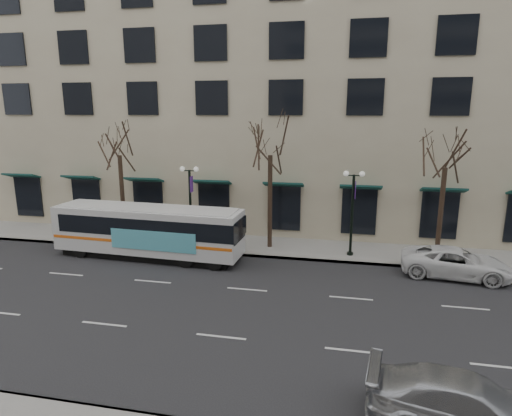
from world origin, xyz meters
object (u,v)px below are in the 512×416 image
(tree_far_mid, at_px, (270,139))
(lamp_post_right, at_px, (352,209))
(tree_far_left, at_px, (118,141))
(lamp_post_left, at_px, (190,202))
(tree_far_right, at_px, (447,150))
(silver_car, at_px, (467,405))
(white_pickup, at_px, (456,263))
(city_bus, at_px, (149,230))

(tree_far_mid, bearing_deg, lamp_post_right, -6.83)
(tree_far_left, relative_size, lamp_post_left, 1.60)
(tree_far_right, bearing_deg, silver_car, -97.96)
(tree_far_mid, xyz_separation_m, white_pickup, (10.42, -2.60, -6.14))
(lamp_post_left, relative_size, silver_car, 0.97)
(tree_far_right, bearing_deg, white_pickup, -80.81)
(tree_far_left, bearing_deg, city_bus, -42.64)
(tree_far_mid, relative_size, city_bus, 0.75)
(tree_far_mid, bearing_deg, white_pickup, -14.01)
(silver_car, bearing_deg, tree_far_left, 58.99)
(tree_far_left, height_order, silver_car, tree_far_left)
(lamp_post_left, xyz_separation_m, white_pickup, (15.41, -2.00, -2.18))
(lamp_post_right, xyz_separation_m, silver_car, (2.96, -13.94, -2.17))
(white_pickup, bearing_deg, tree_far_left, 89.87)
(tree_far_mid, xyz_separation_m, city_bus, (-6.73, -3.01, -5.22))
(city_bus, bearing_deg, lamp_post_right, 14.32)
(tree_far_left, distance_m, city_bus, 6.70)
(tree_far_left, height_order, city_bus, tree_far_left)
(city_bus, bearing_deg, tree_far_mid, 26.80)
(lamp_post_right, bearing_deg, city_bus, -168.41)
(city_bus, bearing_deg, lamp_post_left, 56.83)
(lamp_post_right, xyz_separation_m, white_pickup, (5.41, -2.00, -2.18))
(silver_car, bearing_deg, tree_far_right, 0.02)
(tree_far_mid, distance_m, lamp_post_left, 6.40)
(tree_far_mid, height_order, tree_far_right, tree_far_mid)
(lamp_post_right, height_order, city_bus, lamp_post_right)
(lamp_post_left, xyz_separation_m, silver_car, (12.96, -13.94, -2.17))
(tree_far_left, xyz_separation_m, silver_car, (17.97, -14.54, -5.92))
(tree_far_left, bearing_deg, lamp_post_right, -2.29)
(lamp_post_left, relative_size, lamp_post_right, 1.00)
(white_pickup, bearing_deg, tree_far_mid, 83.12)
(tree_far_left, height_order, lamp_post_left, tree_far_left)
(tree_far_left, xyz_separation_m, lamp_post_left, (5.01, -0.60, -3.75))
(silver_car, relative_size, white_pickup, 0.97)
(tree_far_mid, bearing_deg, tree_far_right, -0.00)
(tree_far_right, height_order, lamp_post_left, tree_far_right)
(silver_car, bearing_deg, lamp_post_left, 50.88)
(tree_far_right, height_order, city_bus, tree_far_right)
(tree_far_left, relative_size, city_bus, 0.73)
(lamp_post_left, height_order, white_pickup, lamp_post_left)
(tree_far_mid, bearing_deg, silver_car, -61.29)
(silver_car, xyz_separation_m, white_pickup, (2.45, 11.94, -0.01))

